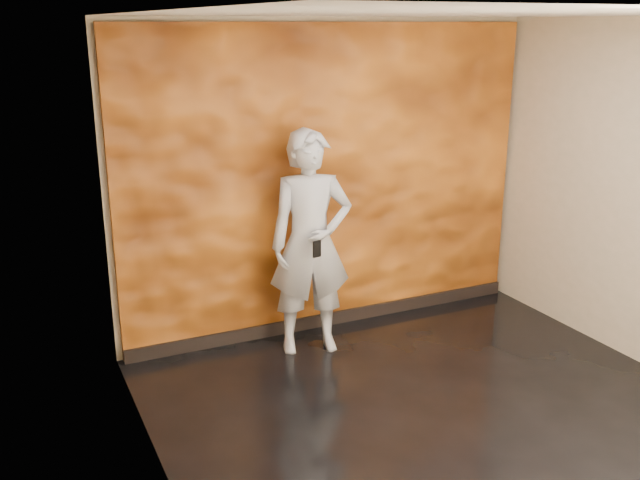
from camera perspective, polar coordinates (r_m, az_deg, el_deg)
The scene contains 5 objects.
room at distance 4.81m, azimuth 11.23°, elevation 0.37°, with size 4.02×4.02×2.81m.
feature_wall at distance 6.44m, azimuth 0.91°, elevation 4.73°, with size 3.90×0.06×2.75m, color orange.
baseboard at distance 6.81m, azimuth 1.01°, elevation -6.26°, with size 3.90×0.04×0.12m, color black.
man at distance 6.02m, azimuth -0.75°, elevation -0.25°, with size 0.70×0.46×1.93m, color #9599A3.
phone at distance 5.75m, azimuth -0.25°, elevation -0.72°, with size 0.07×0.01×0.14m, color black.
Camera 1 is at (-2.77, -3.69, 2.74)m, focal length 40.00 mm.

